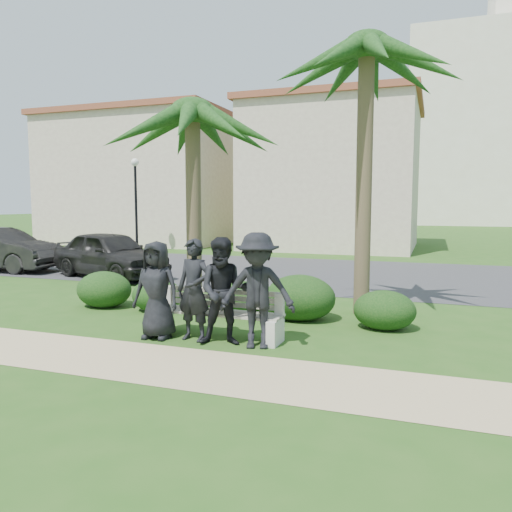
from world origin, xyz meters
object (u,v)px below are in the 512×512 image
Objects in this scene: man_a at (157,290)px; man_c at (224,291)px; palm_right at (367,50)px; man_b at (194,290)px; palm_left at (192,113)px; street_lamp at (136,188)px; park_bench at (217,317)px; car_a at (110,254)px; man_d at (257,291)px.

man_c reaches higher than man_a.
palm_right is at bearing 42.79° from man_c.
palm_left reaches higher than man_b.
street_lamp is at bearing 128.28° from palm_left.
man_a is at bearing -158.22° from park_bench.
man_b reaches higher than car_a.
palm_right reaches higher than palm_left.
man_a is at bearing 165.93° from man_d.
man_c is 4.32m from palm_left.
man_d is 8.69m from car_a.
palm_right reaches higher than park_bench.
car_a is (-5.59, 5.47, -0.13)m from man_b.
palm_left is at bearing -167.96° from palm_right.
street_lamp reaches higher than park_bench.
street_lamp is 0.69× the size of palm_right.
park_bench is 0.44× the size of palm_left.
man_a is (-0.94, -0.36, 0.46)m from park_bench.
car_a is at bearing 120.57° from man_c.
palm_right is at bearing -39.62° from street_lamp.
park_bench is at bearing -113.19° from car_a.
street_lamp is at bearing 45.68° from car_a.
man_c is (0.57, -0.07, 0.02)m from man_b.
park_bench is at bearing 111.82° from man_c.
street_lamp is 1.03× the size of car_a.
man_d reaches higher than man_c.
palm_left reaches higher than street_lamp.
man_b is at bearing 162.12° from man_d.
palm_left is at bearing 124.69° from man_b.
palm_left is (-2.24, 2.30, 3.19)m from man_d.
car_a is (-6.71, 5.53, -0.19)m from man_d.
palm_right reaches higher than man_b.
palm_left is at bearing 98.36° from man_a.
street_lamp reaches higher than car_a.
car_a is (-4.94, 5.56, -0.11)m from man_a.
man_b reaches higher than park_bench.
man_a is at bearing -134.07° from palm_right.
street_lamp reaches higher than man_b.
man_b is 5.78m from palm_right.
man_b is at bearing -53.60° from street_lamp.
park_bench is 1.37× the size of man_a.
street_lamp is 15.74m from park_bench.
man_b is 0.33× the size of palm_left.
palm_left is at bearing -51.72° from street_lamp.
man_d reaches higher than car_a.
man_b is 0.40× the size of car_a.
car_a is at bearing 143.78° from man_b.
palm_left reaches higher than man_a.
park_bench is 1.10m from man_a.
palm_left is 0.81× the size of palm_right.
man_d reaches higher than man_a.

